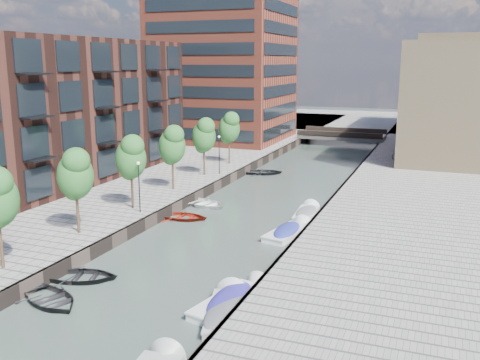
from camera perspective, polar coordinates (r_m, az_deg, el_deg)
The scene contains 28 objects.
water at distance 55.06m, azimuth 4.70°, elevation -0.91°, with size 300.00×300.00×0.00m, color #38473F.
quay_left at distance 73.45m, azimuth -23.33°, elevation 1.90°, with size 60.00×140.00×1.00m, color gray.
quay_right at distance 52.87m, azimuth 21.58°, elevation -1.77°, with size 20.00×140.00×1.00m, color gray.
quay_wall_left at distance 56.92m, azimuth -1.19°, elevation 0.10°, with size 0.25×140.00×1.00m, color #332823.
quay_wall_right at distance 53.61m, azimuth 10.97°, elevation -0.92°, with size 0.25×140.00×1.00m, color #332823.
far_closure at distance 113.09m, azimuth 13.42°, elevation 5.99°, with size 80.00×40.00×1.00m, color gray.
apartment_block at distance 54.43m, azimuth -19.17°, elevation 6.83°, with size 8.00×38.00×14.00m, color black.
tower at distance 82.90m, azimuth -1.68°, elevation 14.79°, with size 18.00×18.00×30.00m, color brown.
tan_block_near at distance 73.57m, azimuth 22.05°, elevation 7.93°, with size 12.00×25.00×14.00m, color tan.
tan_block_far at distance 99.49m, azimuth 21.97°, elevation 9.49°, with size 12.00×20.00×16.00m, color tan.
bridge at distance 85.51m, azimuth 10.84°, elevation 4.69°, with size 13.00×6.00×1.30m.
tree_2 at distance 38.39m, azimuth -17.19°, elevation 0.75°, with size 2.50×2.50×5.95m.
tree_3 at distance 43.98m, azimuth -11.58°, elevation 2.51°, with size 2.50×2.50×5.95m.
tree_4 at distance 49.93m, azimuth -7.27°, elevation 3.85°, with size 2.50×2.50×5.95m.
tree_5 at distance 56.12m, azimuth -3.88°, elevation 4.88°, with size 2.50×2.50×5.95m.
tree_6 at distance 62.49m, azimuth -1.16°, elevation 5.69°, with size 2.50×2.50×5.95m.
lamp_1 at distance 42.81m, azimuth -10.73°, elevation -0.17°, with size 0.24×0.24×4.12m.
lamp_2 at distance 56.76m, azimuth -2.23°, elevation 3.15°, with size 0.24×0.24×4.12m.
sloop_0 at distance 33.87m, azimuth -16.55°, elevation -10.17°, with size 3.17×4.44×0.92m, color black.
sloop_1 at distance 31.39m, azimuth -19.54°, elevation -12.26°, with size 3.15×4.41×0.91m, color black.
sloop_2 at distance 44.63m, azimuth -6.09°, elevation -4.16°, with size 3.00×4.20×0.87m, color maroon.
sloop_3 at distance 48.40m, azimuth -3.86°, elevation -2.79°, with size 3.38×4.73×0.98m, color white.
sloop_4 at distance 61.97m, azimuth 2.51°, elevation 0.65°, with size 3.17×4.44×0.92m, color black.
motorboat_0 at distance 29.51m, azimuth -0.53°, elevation -12.65°, with size 3.10×5.85×1.85m.
motorboat_1 at distance 28.47m, azimuth -1.32°, elevation -13.65°, with size 3.32×5.72×1.81m.
motorboat_3 at distance 40.75m, azimuth 5.34°, elevation -5.48°, with size 2.74×5.42×1.72m.
motorboat_4 at distance 45.87m, azimuth 7.17°, elevation -3.48°, with size 1.96×4.83×1.58m.
car at distance 69.51m, azimuth 16.57°, elevation 2.77°, with size 1.39×3.45×1.17m, color #A2A3A6.
Camera 1 is at (15.00, -11.41, 12.80)m, focal length 40.00 mm.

